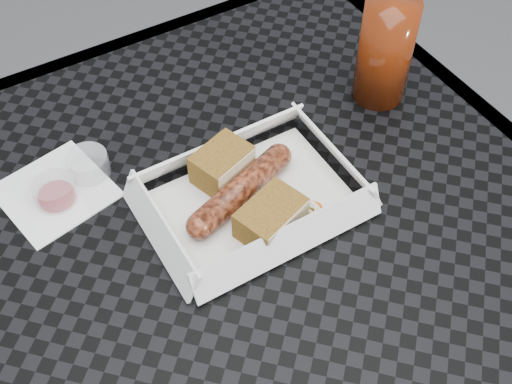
{
  "coord_description": "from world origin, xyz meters",
  "views": [
    {
      "loc": [
        -0.2,
        -0.38,
        1.34
      ],
      "look_at": [
        0.04,
        0.02,
        0.78
      ],
      "focal_mm": 45.0,
      "sensor_mm": 36.0,
      "label": 1
    }
  ],
  "objects_px": {
    "food_tray": "(252,201)",
    "patio_table": "(238,267)",
    "drink_glass": "(385,51)",
    "bratwurst": "(241,190)"
  },
  "relations": [
    {
      "from": "patio_table",
      "to": "drink_glass",
      "type": "relative_size",
      "value": 5.46
    },
    {
      "from": "food_tray",
      "to": "drink_glass",
      "type": "relative_size",
      "value": 1.5
    },
    {
      "from": "patio_table",
      "to": "food_tray",
      "type": "bearing_deg",
      "value": 37.59
    },
    {
      "from": "patio_table",
      "to": "drink_glass",
      "type": "xyz_separation_m",
      "value": [
        0.28,
        0.1,
        0.15
      ]
    },
    {
      "from": "food_tray",
      "to": "drink_glass",
      "type": "distance_m",
      "value": 0.27
    },
    {
      "from": "patio_table",
      "to": "food_tray",
      "type": "distance_m",
      "value": 0.09
    },
    {
      "from": "drink_glass",
      "to": "food_tray",
      "type": "bearing_deg",
      "value": -162.81
    },
    {
      "from": "patio_table",
      "to": "food_tray",
      "type": "relative_size",
      "value": 3.64
    },
    {
      "from": "food_tray",
      "to": "patio_table",
      "type": "bearing_deg",
      "value": -142.41
    },
    {
      "from": "drink_glass",
      "to": "bratwurst",
      "type": "bearing_deg",
      "value": -165.28
    }
  ]
}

